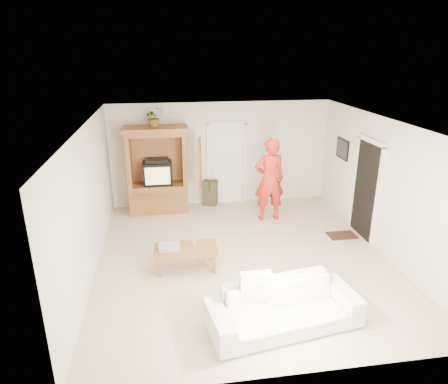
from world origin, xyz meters
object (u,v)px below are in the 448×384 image
Objects in this scene: armoire at (159,176)px; coffee_table at (186,250)px; sofa at (284,307)px; man at (269,180)px.

coffee_table is (0.46, -2.89, -0.54)m from armoire.
coffee_table is at bearing -81.03° from armoire.
sofa reaches higher than coffee_table.
man is at bearing -20.18° from armoire.
armoire is at bearing 101.04° from sofa.
coffee_table is at bearing 115.81° from sofa.
armoire is 2.69m from man.
armoire reaches higher than sofa.
sofa is (-0.77, -3.81, -0.66)m from man.
sofa is at bearing 76.37° from man.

